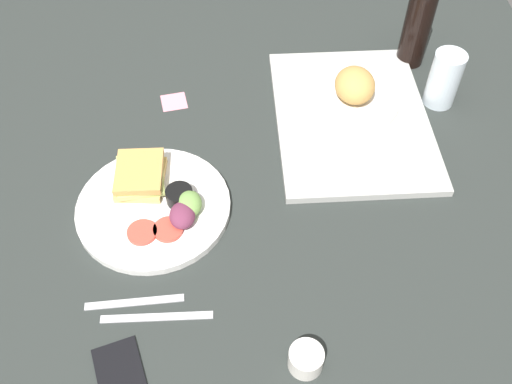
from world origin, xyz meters
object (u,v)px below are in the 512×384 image
serving_tray (352,118)px  bread_plate_near (352,93)px  plate_with_salad (156,202)px  soda_bottle (419,23)px  fork (135,302)px  cell_phone (123,383)px  knife (157,317)px  drinking_glass (445,79)px  espresso_cup (307,359)px  sticky_note (174,102)px

serving_tray → bread_plate_near: bearing=175.8°
plate_with_salad → soda_bottle: size_ratio=1.37×
fork → cell_phone: 14.24cm
soda_bottle → knife: bearing=-40.8°
drinking_glass → plate_with_salad: bearing=-65.9°
soda_bottle → espresso_cup: size_ratio=3.86×
soda_bottle → cell_phone: bearing=-38.6°
serving_tray → soda_bottle: soda_bottle is taller
sticky_note → soda_bottle: bearing=102.3°
plate_with_salad → fork: 20.84cm
cell_phone → serving_tray: bearing=124.0°
fork → sticky_note: (-50.89, 4.45, -0.19)cm
serving_tray → bread_plate_near: bread_plate_near is taller
drinking_glass → knife: 79.69cm
serving_tray → cell_phone: 72.46cm
cell_phone → espresso_cup: bearing=75.7°
fork → sticky_note: 51.09cm
fork → sticky_note: size_ratio=3.04×
drinking_glass → cell_phone: size_ratio=0.90×
bread_plate_near → espresso_cup: 61.77cm
plate_with_salad → espresso_cup: bearing=38.1°
bread_plate_near → espresso_cup: (59.61, -16.00, -2.28)cm
knife → cell_phone: size_ratio=1.32×
knife → espresso_cup: bearing=-21.0°
serving_tray → soda_bottle: size_ratio=2.08×
serving_tray → knife: serving_tray is taller
bread_plate_near → espresso_cup: bearing=-15.0°
sticky_note → drinking_glass: bearing=87.7°
soda_bottle → cell_phone: (77.42, -61.73, -10.40)cm
bread_plate_near → soda_bottle: soda_bottle is taller
espresso_cup → fork: size_ratio=0.33×
cell_phone → sticky_note: 65.32cm
plate_with_salad → cell_phone: plate_with_salad is taller
espresso_cup → soda_bottle: bearing=156.5°
serving_tray → fork: size_ratio=2.65×
drinking_glass → serving_tray: bearing=-75.0°
fork → sticky_note: bearing=81.6°
bread_plate_near → fork: bearing=-43.0°
plate_with_salad → serving_tray: bearing=118.2°
soda_bottle → cell_phone: size_ratio=1.50×
bread_plate_near → sticky_note: bread_plate_near is taller
bread_plate_near → cell_phone: (61.55, -44.86, -3.88)cm
espresso_cup → fork: (-12.29, -28.20, -1.75)cm
serving_tray → soda_bottle: 28.40cm
serving_tray → knife: bearing=-41.0°
drinking_glass → sticky_note: (-2.43, -60.07, -6.39)cm
plate_with_salad → drinking_glass: bearing=114.1°
knife → sticky_note: size_ratio=3.39×
bread_plate_near → sticky_note: size_ratio=3.93×
drinking_glass → espresso_cup: drinking_glass is taller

